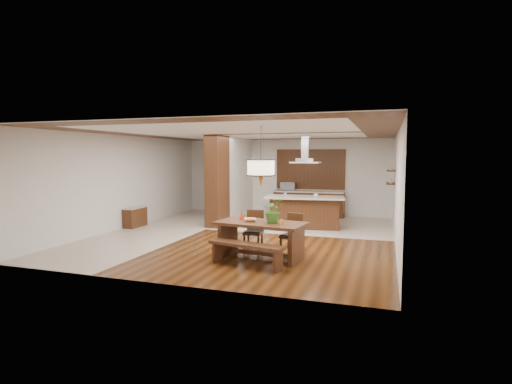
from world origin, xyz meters
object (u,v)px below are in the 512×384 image
(hallway_console, at_px, (135,217))
(range_hood, at_px, (305,149))
(dining_chair_left, at_px, (253,231))
(fruit_bowl, at_px, (250,220))
(dining_bench, at_px, (246,254))
(kitchen_island, at_px, (305,212))
(microwave, at_px, (288,186))
(foliage_plant, at_px, (273,210))
(dining_chair_right, at_px, (291,234))
(pendant_lantern, at_px, (261,156))
(island_cup, at_px, (316,195))
(dining_table, at_px, (261,232))

(hallway_console, bearing_deg, range_hood, 16.19)
(dining_chair_left, distance_m, fruit_bowl, 0.75)
(dining_bench, distance_m, fruit_bowl, 0.94)
(fruit_bowl, bearing_deg, kitchen_island, 83.60)
(fruit_bowl, bearing_deg, microwave, 96.39)
(hallway_console, xyz_separation_m, foliage_plant, (5.24, -2.42, 0.76))
(dining_bench, xyz_separation_m, dining_chair_right, (0.66, 1.21, 0.23))
(pendant_lantern, bearing_deg, fruit_bowl, 177.55)
(dining_chair_left, distance_m, kitchen_island, 3.34)
(foliage_plant, relative_size, island_cup, 4.17)
(pendant_lantern, relative_size, fruit_bowl, 4.89)
(hallway_console, distance_m, dining_chair_left, 4.91)
(pendant_lantern, distance_m, kitchen_island, 4.31)
(dining_table, distance_m, fruit_bowl, 0.35)
(hallway_console, xyz_separation_m, dining_chair_left, (4.57, -1.80, 0.16))
(hallway_console, bearing_deg, dining_chair_left, -21.48)
(hallway_console, relative_size, island_cup, 6.85)
(hallway_console, distance_m, island_cup, 5.74)
(fruit_bowl, distance_m, kitchen_island, 3.97)
(hallway_console, distance_m, pendant_lantern, 5.86)
(dining_bench, bearing_deg, hallway_console, 147.18)
(foliage_plant, relative_size, range_hood, 0.59)
(microwave, bearing_deg, range_hood, -75.85)
(dining_bench, xyz_separation_m, fruit_bowl, (-0.15, 0.70, 0.60))
(dining_bench, relative_size, dining_chair_left, 1.76)
(foliage_plant, bearing_deg, kitchen_island, 91.17)
(dining_chair_left, relative_size, kitchen_island, 0.37)
(dining_table, relative_size, island_cup, 15.92)
(dining_chair_right, relative_size, island_cup, 7.31)
(pendant_lantern, height_order, fruit_bowl, pendant_lantern)
(foliage_plant, relative_size, fruit_bowl, 2.00)
(foliage_plant, bearing_deg, fruit_bowl, -178.20)
(foliage_plant, height_order, kitchen_island, foliage_plant)
(pendant_lantern, xyz_separation_m, foliage_plant, (0.27, 0.03, -1.17))
(foliage_plant, xyz_separation_m, microwave, (-1.24, 6.40, 0.03))
(dining_chair_right, distance_m, island_cup, 3.36)
(foliage_plant, height_order, fruit_bowl, foliage_plant)
(hallway_console, relative_size, dining_chair_right, 0.94)
(island_cup, bearing_deg, dining_chair_left, -106.72)
(dining_chair_right, distance_m, range_hood, 3.98)
(fruit_bowl, bearing_deg, dining_chair_right, 32.07)
(dining_table, relative_size, kitchen_island, 0.81)
(dining_chair_right, xyz_separation_m, range_hood, (-0.37, 3.43, 2.00))
(kitchen_island, height_order, island_cup, island_cup)
(fruit_bowl, xyz_separation_m, island_cup, (0.81, 3.82, 0.21))
(hallway_console, bearing_deg, dining_table, -26.26)
(dining_chair_right, relative_size, microwave, 1.70)
(dining_bench, relative_size, pendant_lantern, 1.28)
(dining_chair_left, relative_size, range_hood, 1.06)
(dining_table, distance_m, dining_bench, 0.78)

